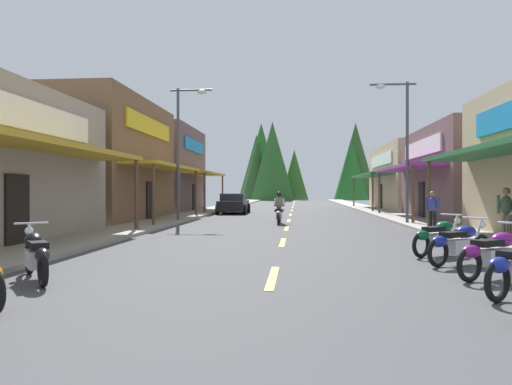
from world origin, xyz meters
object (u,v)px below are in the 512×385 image
(motorcycle_parked_right_3, at_px, (459,243))
(parked_car_curbside, at_px, (234,204))
(pedestrian_browsing, at_px, (432,208))
(streetlamp_left, at_px, (184,136))
(motorcycle_parked_right_2, at_px, (495,253))
(motorcycle_parked_right_4, at_px, (439,236))
(motorcycle_parked_left_2, at_px, (36,254))
(rider_cruising_lead, at_px, (279,211))
(pedestrian_by_shop, at_px, (506,211))
(streetlamp_right, at_px, (401,133))

(motorcycle_parked_right_3, xyz_separation_m, parked_car_curbside, (-8.05, 22.10, 0.20))
(pedestrian_browsing, distance_m, parked_car_curbside, 16.73)
(streetlamp_left, xyz_separation_m, motorcycle_parked_right_2, (9.44, -14.53, -3.91))
(motorcycle_parked_right_4, relative_size, motorcycle_parked_left_2, 0.99)
(streetlamp_left, distance_m, rider_cruising_lead, 6.22)
(motorcycle_parked_right_4, bearing_deg, pedestrian_browsing, 35.86)
(motorcycle_parked_right_2, height_order, pedestrian_by_shop, pedestrian_by_shop)
(rider_cruising_lead, distance_m, pedestrian_by_shop, 10.49)
(streetlamp_right, height_order, motorcycle_parked_right_4, streetlamp_right)
(motorcycle_parked_left_2, xyz_separation_m, rider_cruising_lead, (3.84, 14.60, 0.17))
(streetlamp_right, xyz_separation_m, pedestrian_by_shop, (1.63, -7.47, -3.34))
(motorcycle_parked_right_2, bearing_deg, streetlamp_left, 89.23)
(parked_car_curbside, bearing_deg, motorcycle_parked_right_2, -161.78)
(streetlamp_right, height_order, pedestrian_browsing, streetlamp_right)
(pedestrian_by_shop, relative_size, pedestrian_browsing, 1.08)
(pedestrian_browsing, xyz_separation_m, parked_car_curbside, (-9.86, 13.52, -0.24))
(motorcycle_parked_right_2, distance_m, pedestrian_browsing, 10.39)
(streetlamp_right, height_order, motorcycle_parked_left_2, streetlamp_right)
(motorcycle_parked_right_3, relative_size, rider_cruising_lead, 0.84)
(motorcycle_parked_right_4, xyz_separation_m, pedestrian_by_shop, (2.94, 3.11, 0.52))
(motorcycle_parked_right_3, bearing_deg, pedestrian_browsing, 42.24)
(motorcycle_parked_left_2, bearing_deg, motorcycle_parked_right_2, -122.26)
(motorcycle_parked_right_3, height_order, rider_cruising_lead, rider_cruising_lead)
(motorcycle_parked_left_2, bearing_deg, streetlamp_left, -34.77)
(motorcycle_parked_left_2, xyz_separation_m, parked_car_curbside, (0.24, 24.70, 0.20))
(motorcycle_parked_left_2, xyz_separation_m, pedestrian_by_shop, (11.21, 7.14, 0.52))
(motorcycle_parked_right_4, relative_size, rider_cruising_lead, 0.80)
(motorcycle_parked_right_3, height_order, motorcycle_parked_left_2, same)
(motorcycle_parked_right_2, bearing_deg, rider_cruising_lead, 74.64)
(streetlamp_left, distance_m, parked_car_curbside, 10.03)
(motorcycle_parked_right_3, bearing_deg, motorcycle_parked_right_4, 55.06)
(motorcycle_parked_left_2, distance_m, pedestrian_by_shop, 13.30)
(rider_cruising_lead, relative_size, parked_car_curbside, 0.50)
(motorcycle_parked_right_2, bearing_deg, pedestrian_by_shop, 31.74)
(streetlamp_left, relative_size, pedestrian_browsing, 4.26)
(parked_car_curbside, bearing_deg, streetlamp_left, 171.32)
(motorcycle_parked_right_4, xyz_separation_m, motorcycle_parked_left_2, (-8.27, -4.03, 0.00))
(pedestrian_by_shop, bearing_deg, pedestrian_browsing, -166.29)
(streetlamp_right, height_order, rider_cruising_lead, streetlamp_right)
(parked_car_curbside, bearing_deg, streetlamp_right, -137.93)
(rider_cruising_lead, bearing_deg, motorcycle_parked_left_2, 165.65)
(streetlamp_right, bearing_deg, parked_car_curbside, 132.77)
(pedestrian_by_shop, distance_m, pedestrian_browsing, 4.19)
(motorcycle_parked_right_3, bearing_deg, motorcycle_parked_right_2, -122.85)
(rider_cruising_lead, bearing_deg, parked_car_curbside, 20.01)
(streetlamp_left, bearing_deg, motorcycle_parked_right_2, -57.01)
(streetlamp_right, height_order, motorcycle_parked_right_2, streetlamp_right)
(parked_car_curbside, bearing_deg, pedestrian_browsing, -144.61)
(motorcycle_parked_right_2, relative_size, pedestrian_browsing, 1.14)
(streetlamp_left, bearing_deg, pedestrian_by_shop, -34.21)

